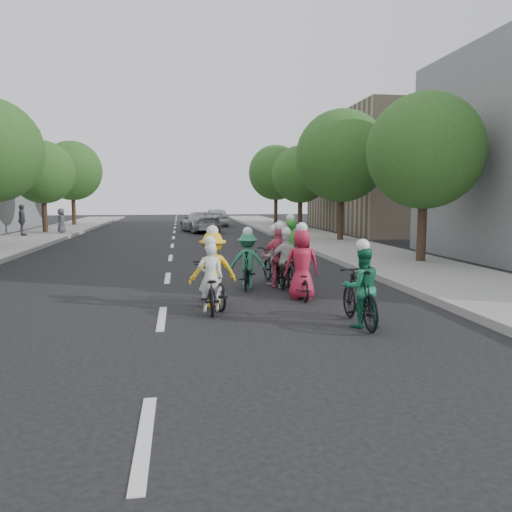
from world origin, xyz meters
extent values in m
plane|color=black|center=(0.00, 0.00, 0.00)|extent=(120.00, 120.00, 0.00)
cube|color=#999993|center=(-6.05, 10.00, 0.09)|extent=(0.18, 80.00, 0.18)
cube|color=gray|center=(8.00, 10.00, 0.07)|extent=(4.00, 80.00, 0.15)
cube|color=#999993|center=(6.05, 10.00, 0.09)|extent=(0.18, 80.00, 0.18)
cube|color=gray|center=(16.00, 24.00, 4.00)|extent=(10.00, 14.00, 8.00)
cylinder|color=black|center=(-8.20, 24.00, 1.14)|extent=(0.32, 0.32, 2.27)
sphere|color=#2E561C|center=(-8.20, 24.00, 3.97)|extent=(4.00, 4.00, 4.00)
cylinder|color=black|center=(-8.20, 33.00, 1.24)|extent=(0.32, 0.32, 2.48)
sphere|color=#2E561C|center=(-8.20, 33.00, 4.53)|extent=(4.80, 4.80, 4.80)
cylinder|color=black|center=(8.80, 6.60, 1.14)|extent=(0.32, 0.32, 2.27)
sphere|color=#2E561C|center=(8.80, 6.60, 3.97)|extent=(4.00, 4.00, 4.00)
cylinder|color=black|center=(8.80, 15.60, 1.24)|extent=(0.32, 0.32, 2.48)
sphere|color=#2E561C|center=(8.80, 15.60, 4.53)|extent=(4.80, 4.80, 4.80)
cylinder|color=black|center=(8.80, 24.60, 1.14)|extent=(0.32, 0.32, 2.27)
sphere|color=#2E561C|center=(8.80, 24.60, 3.97)|extent=(4.00, 4.00, 4.00)
cylinder|color=black|center=(8.80, 33.60, 1.24)|extent=(0.32, 0.32, 2.48)
sphere|color=#2E561C|center=(8.80, 33.60, 4.53)|extent=(4.80, 4.80, 4.80)
imported|color=black|center=(1.00, 0.59, 0.47)|extent=(0.67, 1.82, 0.95)
imported|color=white|center=(1.00, 0.49, 0.72)|extent=(0.54, 0.36, 1.45)
sphere|color=white|center=(1.00, 0.49, 1.47)|extent=(0.26, 0.26, 0.26)
imported|color=black|center=(3.68, -1.09, 0.54)|extent=(0.51, 1.81, 1.09)
imported|color=#197049|center=(3.68, -1.19, 0.74)|extent=(0.72, 0.56, 1.49)
sphere|color=white|center=(3.68, -1.19, 1.51)|extent=(0.26, 0.26, 0.26)
imported|color=black|center=(1.08, 1.02, 0.48)|extent=(0.99, 1.91, 0.96)
imported|color=yellow|center=(1.08, 0.92, 0.82)|extent=(1.16, 0.81, 1.64)
sphere|color=white|center=(1.08, 0.92, 1.66)|extent=(0.26, 0.26, 0.26)
imported|color=black|center=(2.99, 3.20, 0.52)|extent=(0.52, 1.74, 1.04)
imported|color=#F4567C|center=(2.99, 3.10, 0.80)|extent=(0.95, 0.41, 1.60)
sphere|color=white|center=(2.99, 3.10, 1.62)|extent=(0.26, 0.26, 0.26)
imported|color=black|center=(3.19, 1.53, 0.40)|extent=(0.58, 1.55, 0.81)
imported|color=#B01C38|center=(3.19, 1.43, 0.83)|extent=(0.83, 0.55, 1.66)
sphere|color=white|center=(3.19, 1.43, 1.68)|extent=(0.26, 0.26, 0.26)
imported|color=black|center=(3.68, 4.93, 0.45)|extent=(0.57, 1.54, 0.90)
imported|color=green|center=(3.68, 4.83, 0.87)|extent=(0.67, 0.48, 1.74)
sphere|color=white|center=(3.68, 4.83, 1.76)|extent=(0.26, 0.26, 0.26)
imported|color=black|center=(2.93, 3.55, 0.49)|extent=(0.88, 1.95, 0.99)
imported|color=silver|center=(2.93, 3.45, 0.75)|extent=(0.79, 0.65, 1.50)
sphere|color=white|center=(2.93, 3.45, 1.52)|extent=(0.26, 0.26, 0.26)
imported|color=black|center=(2.12, 3.04, 0.50)|extent=(0.80, 1.74, 1.01)
imported|color=#2B825A|center=(2.12, 2.94, 0.74)|extent=(1.04, 0.73, 1.48)
sphere|color=white|center=(2.12, 2.94, 1.50)|extent=(0.26, 0.26, 0.26)
imported|color=black|center=(3.12, 2.98, 0.52)|extent=(0.73, 1.98, 1.04)
imported|color=silver|center=(3.12, 2.88, 0.73)|extent=(0.87, 0.37, 1.47)
sphere|color=white|center=(3.12, 2.88, 1.49)|extent=(0.26, 0.26, 0.26)
imported|color=#A4A4A8|center=(1.78, 24.44, 0.71)|extent=(2.95, 5.18, 1.41)
imported|color=silver|center=(3.37, 31.83, 0.76)|extent=(2.12, 4.56, 1.51)
imported|color=#43434E|center=(-8.69, 20.93, 1.06)|extent=(0.76, 1.15, 1.82)
imported|color=#464652|center=(-6.94, 22.86, 0.92)|extent=(0.64, 0.84, 1.54)
camera|label=1|loc=(0.39, -9.82, 2.39)|focal=35.00mm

